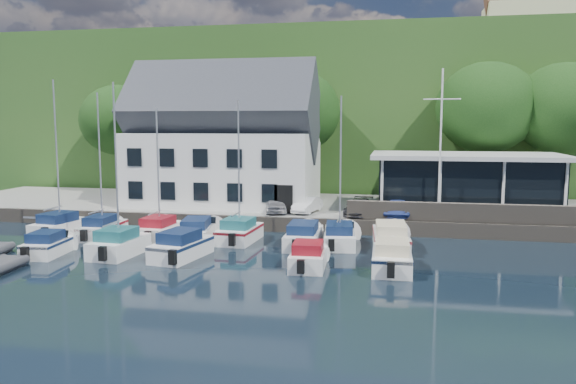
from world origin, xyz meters
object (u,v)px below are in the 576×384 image
(boat_r1_2, at_px, (158,170))
(car_dgrey, at_px, (359,207))
(club_pavilion, at_px, (466,183))
(boat_r1_0, at_px, (57,163))
(boat_r2_0, at_px, (48,243))
(boat_r1_5, at_px, (304,234))
(boat_r1_4, at_px, (239,168))
(boat_r1_1, at_px, (100,169))
(car_white, at_px, (307,205))
(harbor_building, at_px, (224,148))
(boat_r1_7, at_px, (391,235))
(car_silver, at_px, (276,204))
(boat_r1_3, at_px, (198,229))
(boat_r1_6, at_px, (340,176))
(boat_r2_2, at_px, (181,244))
(car_blue, at_px, (397,208))
(boat_r2_4, at_px, (392,255))
(flagpole, at_px, (440,145))
(boat_r2_1, at_px, (116,170))
(boat_r2_3, at_px, (308,254))

(boat_r1_2, bearing_deg, car_dgrey, 28.34)
(club_pavilion, height_order, car_dgrey, club_pavilion)
(boat_r1_0, distance_m, boat_r2_0, 6.86)
(boat_r1_5, bearing_deg, boat_r1_4, 173.10)
(car_dgrey, bearing_deg, boat_r1_1, -152.27)
(boat_r1_1, bearing_deg, boat_r1_2, 3.71)
(car_white, bearing_deg, boat_r1_2, -132.41)
(boat_r1_0, xyz_separation_m, boat_r1_5, (15.97, 0.02, -4.02))
(harbor_building, height_order, boat_r1_7, harbor_building)
(boat_r1_4, relative_size, boat_r1_5, 1.38)
(boat_r1_0, height_order, boat_r1_2, boat_r1_0)
(car_silver, distance_m, boat_r1_3, 6.84)
(boat_r1_0, relative_size, boat_r1_5, 1.44)
(boat_r1_2, height_order, boat_r1_6, boat_r1_2)
(boat_r1_2, bearing_deg, boat_r2_0, -124.50)
(car_silver, height_order, boat_r1_5, car_silver)
(boat_r1_3, height_order, boat_r2_2, boat_r2_2)
(car_dgrey, xyz_separation_m, car_blue, (2.59, -0.13, 0.06))
(car_blue, bearing_deg, boat_r1_3, -154.02)
(boat_r1_1, distance_m, boat_r2_4, 19.13)
(harbor_building, height_order, boat_r2_0, harbor_building)
(car_dgrey, height_order, boat_r1_3, car_dgrey)
(boat_r1_7, distance_m, boat_r2_2, 11.99)
(boat_r2_2, bearing_deg, boat_r2_4, 8.53)
(boat_r1_4, bearing_deg, boat_r1_3, -174.48)
(flagpole, relative_size, boat_r1_2, 1.11)
(boat_r1_7, bearing_deg, car_dgrey, 108.15)
(boat_r1_1, bearing_deg, boat_r1_7, -0.57)
(boat_r1_1, bearing_deg, boat_r2_2, -32.85)
(boat_r2_1, bearing_deg, boat_r2_4, 3.16)
(boat_r1_3, relative_size, boat_r2_4, 1.08)
(car_silver, height_order, boat_r1_6, boat_r1_6)
(car_blue, height_order, boat_r1_1, boat_r1_1)
(car_blue, relative_size, boat_r2_0, 0.75)
(car_dgrey, distance_m, boat_r1_6, 5.97)
(boat_r1_0, relative_size, boat_r1_7, 1.35)
(boat_r1_0, bearing_deg, boat_r1_6, 10.92)
(boat_r1_3, bearing_deg, boat_r1_1, 173.55)
(boat_r1_2, relative_size, boat_r1_5, 1.32)
(flagpole, bearing_deg, boat_r1_4, -158.35)
(boat_r1_2, bearing_deg, harbor_building, 84.76)
(flagpole, relative_size, boat_r1_6, 1.16)
(car_white, height_order, boat_r1_7, car_white)
(boat_r1_4, xyz_separation_m, boat_r2_4, (9.26, -4.98, -3.80))
(boat_r1_5, bearing_deg, boat_r1_3, 175.96)
(club_pavilion, height_order, boat_r2_3, club_pavilion)
(boat_r1_6, xyz_separation_m, boat_r2_4, (3.09, -5.09, -3.43))
(harbor_building, height_order, car_silver, harbor_building)
(boat_r1_4, xyz_separation_m, boat_r2_3, (5.12, -5.37, -3.88))
(car_blue, height_order, boat_r2_4, car_blue)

